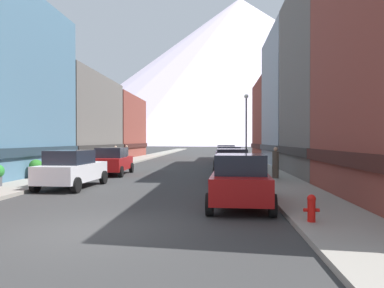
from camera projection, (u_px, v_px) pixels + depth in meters
ground_plane at (94, 231)px, 9.00m from camera, size 400.00×400.00×0.00m
sidewalk_left at (141, 158)px, 44.36m from camera, size 2.50×100.00×0.15m
sidewalk_right at (245, 159)px, 43.46m from camera, size 2.50×100.00×0.15m
storefront_left_2 at (56, 122)px, 34.17m from camera, size 9.61×13.18×8.28m
storefront_left_3 at (113, 128)px, 47.42m from camera, size 6.47×12.82×7.98m
storefront_right_1 at (371, 84)px, 21.79m from camera, size 9.72×8.98×11.62m
storefront_right_2 at (320, 102)px, 31.74m from camera, size 9.16×10.36×11.60m
storefront_right_3 at (297, 122)px, 42.07m from camera, size 9.62×10.16×9.04m
car_left_0 at (72, 169)px, 17.13m from camera, size 2.21×4.47×1.78m
car_left_1 at (112, 161)px, 23.66m from camera, size 2.24×4.48×1.78m
car_right_0 at (240, 180)px, 12.28m from camera, size 2.23×4.48×1.78m
car_right_1 at (232, 165)px, 19.72m from camera, size 2.07×4.41×1.78m
car_right_2 at (228, 159)px, 26.90m from camera, size 2.22×4.47×1.78m
car_right_3 at (226, 154)px, 35.70m from camera, size 2.18×4.45×1.78m
fire_hydrant_near at (311, 207)px, 9.34m from camera, size 0.40×0.22×0.70m
potted_plant_1 at (36, 168)px, 20.17m from camera, size 0.73×0.73×1.04m
pedestrian_0 at (275, 164)px, 20.26m from camera, size 0.36×0.36×1.73m
pedestrian_1 at (127, 154)px, 37.18m from camera, size 0.36×0.36×1.59m
pedestrian_2 at (116, 155)px, 33.17m from camera, size 0.36×0.36×1.60m
streetlamp_right at (246, 119)px, 29.66m from camera, size 0.36×0.36×5.86m
mountain_backdrop at (240, 71)px, 266.46m from camera, size 273.88×273.88×106.26m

